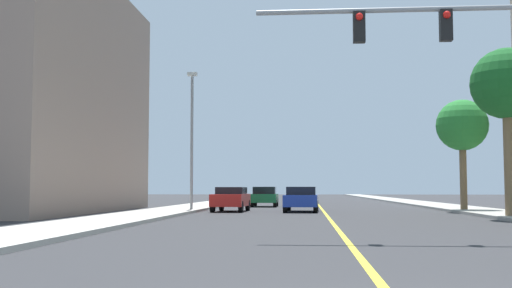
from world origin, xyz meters
TOP-DOWN VIEW (x-y plane):
  - ground at (0.00, 42.00)m, footprint 192.00×192.00m
  - sidewalk_left at (-8.65, 42.00)m, footprint 3.23×168.00m
  - sidewalk_right at (8.65, 42.00)m, footprint 3.23×168.00m
  - lane_marking_center at (0.00, 42.00)m, footprint 0.16×144.00m
  - street_lamp at (-7.53, 29.33)m, footprint 0.56×0.28m
  - palm_mid at (7.80, 22.02)m, footprint 3.12×3.12m
  - palm_far at (7.87, 30.22)m, footprint 2.91×2.91m
  - car_blue at (-1.28, 29.93)m, footprint 2.00×4.50m
  - car_green at (-4.02, 39.67)m, footprint 1.84×3.91m
  - car_gray at (-1.32, 51.69)m, footprint 1.96×4.58m
  - car_red at (-5.34, 29.97)m, footprint 1.94×4.05m

SIDE VIEW (x-z plane):
  - ground at x=0.00m, z-range 0.00..0.00m
  - lane_marking_center at x=0.00m, z-range 0.00..0.01m
  - sidewalk_left at x=-8.65m, z-range 0.00..0.15m
  - sidewalk_right at x=8.65m, z-range 0.00..0.15m
  - car_gray at x=-1.32m, z-range 0.02..1.45m
  - car_blue at x=-1.28m, z-range 0.03..1.46m
  - car_red at x=-5.34m, z-range 0.05..1.45m
  - car_green at x=-4.02m, z-range 0.02..1.48m
  - street_lamp at x=-7.53m, z-range 0.57..8.45m
  - palm_far at x=7.87m, z-range 1.74..7.98m
  - palm_mid at x=7.80m, z-range 2.16..9.50m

